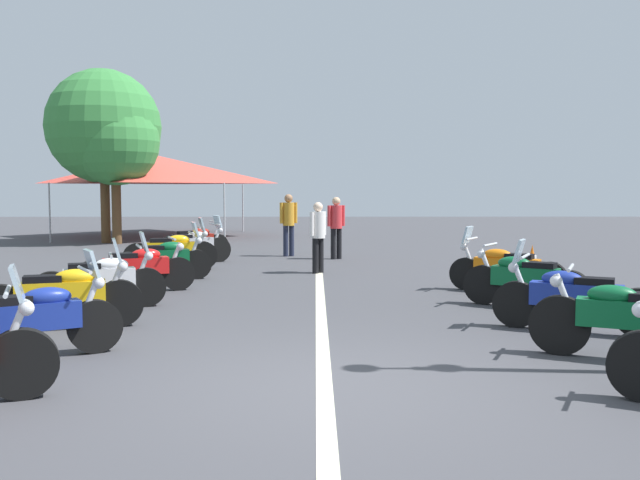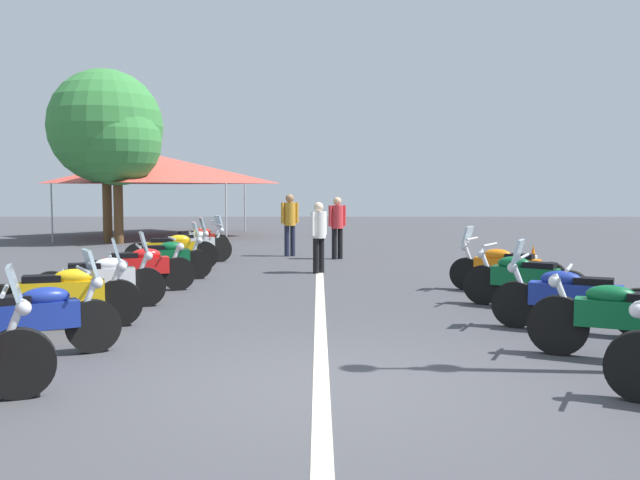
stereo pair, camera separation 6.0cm
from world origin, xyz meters
TOP-DOWN VIEW (x-y plane):
  - ground_plane at (0.00, 0.00)m, footprint 80.00×80.00m
  - lane_centre_stripe at (6.75, 0.00)m, footprint 29.88×0.16m
  - motorcycle_left_row_1 at (1.07, 3.19)m, footprint 1.14×1.79m
  - motorcycle_left_row_2 at (2.69, 3.45)m, footprint 0.90×2.08m
  - motorcycle_left_row_3 at (4.26, 3.43)m, footprint 0.93×1.96m
  - motorcycle_left_row_4 at (5.97, 3.32)m, footprint 1.02×2.02m
  - motorcycle_left_row_5 at (7.62, 3.19)m, footprint 0.92×1.93m
  - motorcycle_left_row_6 at (9.35, 3.39)m, footprint 0.91×2.08m
  - motorcycle_left_row_7 at (10.85, 3.22)m, footprint 1.24×1.93m
  - motorcycle_left_row_8 at (12.52, 3.42)m, footprint 1.15×1.76m
  - motorcycle_right_row_1 at (0.99, -3.33)m, footprint 1.05×1.99m
  - motorcycle_right_row_2 at (2.50, -3.31)m, footprint 1.11×1.99m
  - motorcycle_right_row_3 at (4.32, -3.21)m, footprint 1.20×1.75m
  - motorcycle_right_row_4 at (5.92, -3.36)m, footprint 1.21×1.90m
  - traffic_cone_0 at (9.09, -4.86)m, footprint 0.36×0.36m
  - bystander_0 at (8.85, 0.02)m, footprint 0.43×0.37m
  - bystander_1 at (12.70, 0.83)m, footprint 0.32×0.48m
  - bystander_2 at (11.92, -0.48)m, footprint 0.32×0.48m
  - roadside_tree_1 at (17.08, 6.90)m, footprint 2.99×2.99m
  - roadside_tree_2 at (17.49, 7.40)m, footprint 3.93×3.93m
  - event_tent at (20.74, 6.35)m, footprint 6.82×6.82m

SIDE VIEW (x-z plane):
  - ground_plane at x=0.00m, z-range 0.00..0.00m
  - lane_centre_stripe at x=6.75m, z-range 0.00..0.01m
  - traffic_cone_0 at x=9.09m, z-range -0.02..0.60m
  - motorcycle_left_row_8 at x=12.52m, z-range -0.05..0.94m
  - motorcycle_left_row_4 at x=5.97m, z-range -0.04..0.95m
  - motorcycle_right_row_4 at x=5.92m, z-range -0.14..1.05m
  - motorcycle_right_row_3 at x=4.32m, z-range -0.04..0.96m
  - motorcycle_left_row_1 at x=1.07m, z-range -0.14..1.06m
  - motorcycle_left_row_5 at x=7.62m, z-range -0.14..1.06m
  - motorcycle_left_row_3 at x=4.26m, z-range -0.14..1.06m
  - motorcycle_right_row_2 at x=2.50m, z-range -0.14..1.07m
  - motorcycle_left_row_7 at x=10.85m, z-range -0.14..1.07m
  - motorcycle_right_row_1 at x=0.99m, z-range -0.04..0.98m
  - motorcycle_left_row_2 at x=2.69m, z-range -0.14..1.08m
  - motorcycle_left_row_6 at x=9.35m, z-range -0.14..1.08m
  - bystander_0 at x=8.85m, z-range 0.13..1.72m
  - bystander_2 at x=11.92m, z-range 0.14..1.81m
  - bystander_1 at x=12.70m, z-range 0.15..1.89m
  - event_tent at x=20.74m, z-range 1.05..4.25m
  - roadside_tree_1 at x=17.08m, z-range 0.97..5.96m
  - roadside_tree_2 at x=17.49m, z-range 1.03..7.03m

